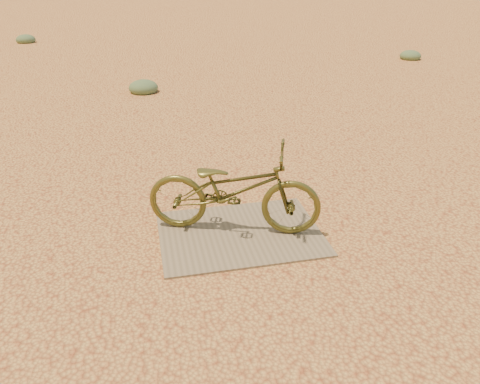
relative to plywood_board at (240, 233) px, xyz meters
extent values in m
plane|color=tan|center=(0.53, 0.04, -0.01)|extent=(120.00, 120.00, 0.00)
cube|color=#786852|center=(0.00, 0.00, 0.00)|extent=(1.63, 1.21, 0.02)
imported|color=#4E4B1E|center=(-0.05, 0.08, 0.47)|extent=(1.84, 1.13, 0.91)
ellipsoid|color=#596F4C|center=(-0.76, 6.06, -0.01)|extent=(0.61, 0.61, 0.34)
ellipsoid|color=#596F4C|center=(6.75, 8.18, -0.01)|extent=(0.58, 0.58, 0.32)
ellipsoid|color=#596F4C|center=(-4.43, 13.69, -0.01)|extent=(0.63, 0.63, 0.35)
camera|label=1|loc=(-0.88, -4.00, 2.51)|focal=35.00mm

